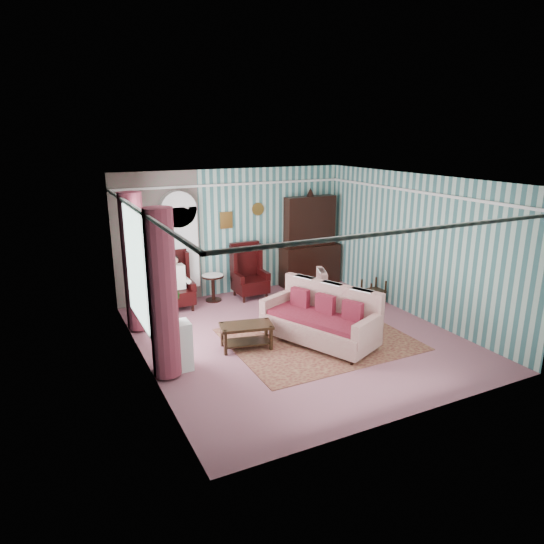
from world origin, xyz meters
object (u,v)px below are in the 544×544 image
round_side_table (213,288)px  plant_stand (173,347)px  sofa (319,314)px  coffee_table (246,336)px  seated_woman (175,283)px  bookcase (180,254)px  floral_armchair (308,292)px  dresser_hutch (310,238)px  nest_table (373,291)px  wingback_left (175,281)px  wingback_right (250,271)px

round_side_table → plant_stand: plant_stand is taller
sofa → coffee_table: sofa is taller
seated_woman → coffee_table: size_ratio=1.30×
seated_woman → bookcase: bearing=57.3°
sofa → floral_armchair: 1.46m
dresser_hutch → seated_woman: dresser_hutch is taller
nest_table → bookcase: bearing=153.1°
bookcase → wingback_left: bearing=-122.7°
sofa → bookcase: bearing=2.1°
wingback_right → seated_woman: (-1.75, 0.00, -0.04)m
bookcase → sofa: size_ratio=1.06×
dresser_hutch → sofa: size_ratio=1.12×
floral_armchair → wingback_right: bearing=44.2°
round_side_table → coffee_table: size_ratio=0.66×
plant_stand → dresser_hutch: bearing=35.1°
wingback_left → floral_armchair: 2.83m
bookcase → sofa: bearing=-64.1°
round_side_table → sofa: size_ratio=0.29×
seated_woman → wingback_left: bearing=0.0°
seated_woman → floral_armchair: bearing=-32.4°
dresser_hutch → round_side_table: 2.75m
plant_stand → floral_armchair: 3.42m
wingback_right → nest_table: size_ratio=2.31×
seated_woman → sofa: 3.40m
wingback_right → wingback_left: bearing=180.0°
seated_woman → coffee_table: 2.59m
dresser_hutch → nest_table: size_ratio=4.37×
wingback_left → round_side_table: size_ratio=2.08×
dresser_hutch → seated_woman: bearing=-175.6°
plant_stand → coffee_table: bearing=10.2°
bookcase → floral_armchair: size_ratio=2.37×
wingback_left → nest_table: wingback_left is taller
bookcase → floral_armchair: 2.93m
round_side_table → floral_armchair: bearing=-48.2°
bookcase → wingback_left: 0.68m
dresser_hutch → coffee_table: 4.15m
wingback_left → wingback_right: bearing=0.0°
round_side_table → nest_table: round_side_table is taller
wingback_right → sofa: bearing=-88.3°
nest_table → seated_woman: bearing=159.2°
wingback_right → sofa: (0.08, -2.87, -0.07)m
sofa → floral_armchair: size_ratio=2.23×
wingback_right → floral_armchair: (0.64, -1.51, -0.15)m
wingback_left → plant_stand: bearing=-106.2°
seated_woman → sofa: (1.83, -2.87, -0.03)m
sofa → floral_armchair: (0.55, 1.35, -0.09)m
wingback_left → wingback_right: 1.75m
seated_woman → wingback_right: bearing=0.0°
dresser_hutch → wingback_left: 3.55m
bookcase → round_side_table: (0.65, -0.24, -0.82)m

